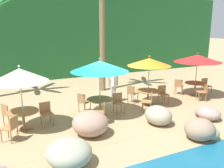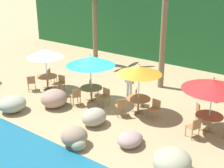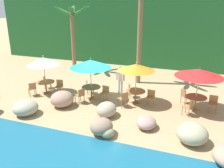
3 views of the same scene
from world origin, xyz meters
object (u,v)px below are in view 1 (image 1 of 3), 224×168
at_px(chair_teal_inland, 83,101).
at_px(chair_teal_left, 101,111).
at_px(chair_orange_inland, 132,93).
at_px(chair_red_inland, 179,86).
at_px(umbrella_teal, 100,66).
at_px(chair_red_seaward, 206,85).
at_px(chair_orange_left, 149,100).
at_px(waiter_in_white, 113,83).
at_px(chair_red_left, 203,91).
at_px(dining_table_orange, 148,93).
at_px(umbrella_white, 20,75).
at_px(palm_tree_second, 102,8).
at_px(umbrella_orange, 149,62).
at_px(chair_orange_seaward, 163,93).
at_px(chair_white_seaward, 46,112).
at_px(chair_white_inland, 8,113).
at_px(dining_table_red, 195,85).
at_px(dining_table_white, 23,114).
at_px(umbrella_red, 197,58).
at_px(dining_table_teal, 100,102).
at_px(chair_teal_seaward, 118,101).
at_px(chair_white_left, 11,127).

height_order(chair_teal_inland, chair_teal_left, same).
relative_size(chair_teal_left, chair_orange_inland, 1.00).
relative_size(chair_orange_inland, chair_red_inland, 1.00).
distance_m(umbrella_teal, chair_red_seaward, 6.83).
bearing_deg(chair_orange_left, chair_red_inland, 27.40).
xyz_separation_m(chair_teal_left, chair_orange_left, (2.42, 0.34, 0.00)).
relative_size(chair_teal_left, waiter_in_white, 0.51).
distance_m(chair_orange_inland, chair_red_left, 3.62).
distance_m(dining_table_orange, chair_orange_inland, 0.86).
bearing_deg(waiter_in_white, umbrella_white, -160.23).
relative_size(palm_tree_second, waiter_in_white, 4.20).
relative_size(umbrella_orange, chair_orange_seaward, 2.73).
bearing_deg(umbrella_teal, umbrella_white, -177.33).
xyz_separation_m(chair_red_seaward, palm_tree_second, (-4.79, 3.25, 4.14)).
distance_m(chair_white_seaward, chair_red_left, 7.71).
distance_m(chair_white_inland, dining_table_red, 9.28).
bearing_deg(umbrella_orange, umbrella_white, -175.84).
relative_size(chair_white_inland, chair_red_left, 1.00).
bearing_deg(dining_table_white, chair_red_left, -1.14).
bearing_deg(chair_red_left, chair_orange_inland, 158.85).
distance_m(dining_table_white, dining_table_red, 8.82).
bearing_deg(chair_red_seaward, waiter_in_white, 170.98).
xyz_separation_m(chair_white_seaward, umbrella_orange, (4.78, 0.22, 1.57)).
relative_size(dining_table_white, umbrella_orange, 0.46).
distance_m(umbrella_white, umbrella_red, 8.82).
xyz_separation_m(dining_table_teal, palm_tree_second, (1.82, 3.83, 4.04)).
distance_m(chair_teal_seaward, chair_teal_left, 1.40).
distance_m(chair_teal_seaward, chair_teal_inland, 1.52).
xyz_separation_m(chair_teal_seaward, dining_table_orange, (1.72, 0.27, 0.10)).
distance_m(umbrella_red, palm_tree_second, 5.78).
height_order(umbrella_teal, chair_orange_seaward, umbrella_teal).
height_order(chair_teal_left, chair_orange_inland, same).
relative_size(umbrella_teal, chair_orange_inland, 2.81).
xyz_separation_m(dining_table_teal, chair_red_inland, (5.16, 1.11, -0.10)).
distance_m(umbrella_white, dining_table_red, 8.94).
bearing_deg(chair_orange_seaward, chair_teal_left, -164.04).
height_order(umbrella_orange, dining_table_orange, umbrella_orange).
height_order(chair_teal_inland, umbrella_red, umbrella_red).
bearing_deg(chair_teal_left, chair_orange_seaward, 15.96).
bearing_deg(chair_orange_seaward, chair_white_left, -170.76).
height_order(umbrella_white, chair_white_left, umbrella_white).
xyz_separation_m(dining_table_white, chair_teal_inland, (2.54, 0.84, -0.10)).
relative_size(chair_orange_left, chair_red_inland, 1.00).
xyz_separation_m(chair_teal_seaward, waiter_in_white, (0.45, 1.42, 0.47)).
bearing_deg(umbrella_teal, dining_table_teal, 90.00).
bearing_deg(chair_white_seaward, chair_white_left, -144.45).
xyz_separation_m(chair_teal_seaward, chair_orange_left, (1.27, -0.46, 0.00)).
xyz_separation_m(umbrella_orange, chair_orange_seaward, (0.85, -0.01, -1.57)).
xyz_separation_m(chair_teal_inland, waiter_in_white, (1.81, 0.73, 0.47)).
bearing_deg(dining_table_white, chair_orange_seaward, 3.54).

